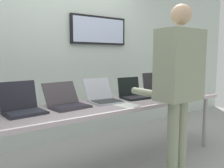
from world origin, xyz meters
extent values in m
cube|color=silver|center=(0.00, 1.13, 1.29)|extent=(8.00, 0.06, 2.59)
cube|color=black|center=(0.61, 1.08, 1.63)|extent=(0.97, 0.05, 0.43)
cube|color=silver|center=(0.61, 1.06, 1.63)|extent=(0.91, 0.02, 0.37)
cube|color=#AF9EA7|center=(0.00, 0.00, 0.71)|extent=(3.11, 0.70, 0.04)
cylinder|color=gray|center=(1.45, -0.25, 0.35)|extent=(0.05, 0.05, 0.69)
cylinder|color=gray|center=(1.45, 0.25, 0.35)|extent=(0.05, 0.05, 0.69)
cube|color=#24242D|center=(-0.83, 0.03, 0.74)|extent=(0.35, 0.29, 0.02)
cube|color=#272933|center=(-0.83, 0.02, 0.76)|extent=(0.32, 0.24, 0.00)
cube|color=#24242D|center=(-0.85, 0.19, 0.88)|extent=(0.34, 0.10, 0.26)
cube|color=silver|center=(-0.85, 0.20, 0.88)|extent=(0.31, 0.08, 0.23)
cube|color=#3C363D|center=(-0.40, 0.02, 0.74)|extent=(0.38, 0.28, 0.02)
cube|color=#292631|center=(-0.40, 0.01, 0.76)|extent=(0.35, 0.23, 0.00)
cube|color=#3C363D|center=(-0.42, 0.21, 0.86)|extent=(0.37, 0.16, 0.22)
cube|color=black|center=(-0.42, 0.21, 0.86)|extent=(0.34, 0.14, 0.19)
cube|color=#AEAFBC|center=(0.03, 0.03, 0.74)|extent=(0.34, 0.28, 0.02)
cube|color=#2A2F2E|center=(0.03, 0.01, 0.76)|extent=(0.31, 0.23, 0.00)
cube|color=#AEAFBC|center=(0.04, 0.22, 0.87)|extent=(0.33, 0.15, 0.23)
cube|color=#32582F|center=(0.04, 0.22, 0.87)|extent=(0.30, 0.13, 0.20)
cube|color=black|center=(0.44, 0.03, 0.74)|extent=(0.32, 0.25, 0.02)
cube|color=#2D2B34|center=(0.44, 0.02, 0.76)|extent=(0.29, 0.20, 0.00)
cube|color=black|center=(0.45, 0.16, 0.87)|extent=(0.31, 0.07, 0.23)
cube|color=white|center=(0.45, 0.17, 0.87)|extent=(0.28, 0.06, 0.20)
cube|color=#242325|center=(0.87, 0.02, 0.74)|extent=(0.32, 0.28, 0.02)
cube|color=#30292D|center=(0.87, 0.01, 0.76)|extent=(0.29, 0.23, 0.00)
cube|color=#242325|center=(0.86, 0.18, 0.89)|extent=(0.31, 0.06, 0.26)
cube|color=white|center=(0.86, 0.18, 0.89)|extent=(0.29, 0.05, 0.23)
cube|color=#33343F|center=(1.28, 0.03, 0.74)|extent=(0.32, 0.27, 0.02)
cube|color=#33332E|center=(1.28, 0.02, 0.76)|extent=(0.29, 0.22, 0.00)
cube|color=#33343F|center=(1.29, 0.23, 0.87)|extent=(0.32, 0.14, 0.23)
cube|color=black|center=(1.29, 0.23, 0.87)|extent=(0.29, 0.12, 0.21)
cylinder|color=gray|center=(0.34, -0.63, 0.41)|extent=(0.11, 0.11, 0.83)
cylinder|color=gray|center=(0.46, -0.63, 0.41)|extent=(0.11, 0.11, 0.83)
cube|color=gray|center=(0.40, -0.63, 1.15)|extent=(0.44, 0.26, 0.65)
sphere|color=tan|center=(0.40, -0.63, 1.61)|extent=(0.19, 0.19, 0.19)
cylinder|color=gray|center=(0.23, -0.34, 0.88)|extent=(0.07, 0.32, 0.07)
cylinder|color=gray|center=(0.56, -0.34, 0.88)|extent=(0.07, 0.32, 0.07)
cube|color=white|center=(0.12, -0.17, 0.74)|extent=(0.24, 0.32, 0.00)
camera|label=1|loc=(-1.39, -2.04, 1.24)|focal=37.78mm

